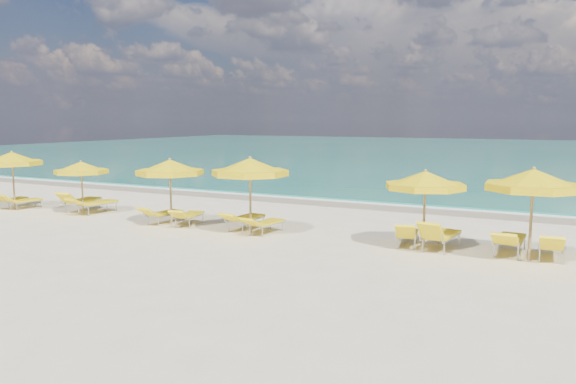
% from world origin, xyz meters
% --- Properties ---
extents(ground_plane, '(120.00, 120.00, 0.00)m').
position_xyz_m(ground_plane, '(0.00, 0.00, 0.00)').
color(ground_plane, beige).
extents(ocean, '(120.00, 80.00, 0.30)m').
position_xyz_m(ocean, '(0.00, 48.00, 0.00)').
color(ocean, '#13705A').
rests_on(ocean, ground).
extents(wet_sand_band, '(120.00, 2.60, 0.01)m').
position_xyz_m(wet_sand_band, '(0.00, 7.40, 0.00)').
color(wet_sand_band, tan).
rests_on(wet_sand_band, ground).
extents(foam_line, '(120.00, 1.20, 0.03)m').
position_xyz_m(foam_line, '(0.00, 8.20, 0.00)').
color(foam_line, white).
rests_on(foam_line, ground).
extents(whitecap_near, '(14.00, 0.36, 0.05)m').
position_xyz_m(whitecap_near, '(-6.00, 17.00, 0.00)').
color(whitecap_near, white).
rests_on(whitecap_near, ground).
extents(whitecap_far, '(18.00, 0.30, 0.05)m').
position_xyz_m(whitecap_far, '(8.00, 24.00, 0.00)').
color(whitecap_far, white).
rests_on(whitecap_far, ground).
extents(umbrella_1, '(2.64, 2.64, 2.39)m').
position_xyz_m(umbrella_1, '(-11.76, -0.14, 2.04)').
color(umbrella_1, '#9B7D4D').
rests_on(umbrella_1, ground).
extents(umbrella_2, '(2.31, 2.31, 2.08)m').
position_xyz_m(umbrella_2, '(-8.37, 0.30, 1.78)').
color(umbrella_2, '#9B7D4D').
rests_on(umbrella_2, ground).
extents(umbrella_3, '(2.39, 2.39, 2.35)m').
position_xyz_m(umbrella_3, '(-3.72, -0.11, 2.00)').
color(umbrella_3, '#9B7D4D').
rests_on(umbrella_3, ground).
extents(umbrella_4, '(3.23, 3.23, 2.50)m').
position_xyz_m(umbrella_4, '(-0.53, -0.12, 2.14)').
color(umbrella_4, '#9B7D4D').
rests_on(umbrella_4, ground).
extents(umbrella_5, '(2.28, 2.28, 2.29)m').
position_xyz_m(umbrella_5, '(4.93, 0.26, 1.95)').
color(umbrella_5, '#9B7D4D').
rests_on(umbrella_5, ground).
extents(umbrella_6, '(3.14, 3.14, 2.47)m').
position_xyz_m(umbrella_6, '(7.71, 0.14, 2.11)').
color(umbrella_6, '#9B7D4D').
rests_on(umbrella_6, ground).
extents(lounger_1_left, '(0.78, 1.69, 0.66)m').
position_xyz_m(lounger_1_left, '(-12.20, 0.09, 0.19)').
color(lounger_1_left, '#A5A8AD').
rests_on(lounger_1_left, ground).
extents(lounger_1_right, '(0.77, 1.66, 0.70)m').
position_xyz_m(lounger_1_right, '(-11.41, 0.07, 0.20)').
color(lounger_1_right, '#A5A8AD').
rests_on(lounger_1_right, ground).
extents(lounger_2_left, '(0.96, 2.08, 0.90)m').
position_xyz_m(lounger_2_left, '(-8.91, 0.77, 0.25)').
color(lounger_2_left, '#A5A8AD').
rests_on(lounger_2_left, ground).
extents(lounger_2_right, '(0.91, 2.10, 0.75)m').
position_xyz_m(lounger_2_right, '(-7.93, 0.58, 0.24)').
color(lounger_2_right, '#A5A8AD').
rests_on(lounger_2_right, ground).
extents(lounger_3_left, '(0.74, 1.80, 0.71)m').
position_xyz_m(lounger_3_left, '(-4.22, 0.10, 0.21)').
color(lounger_3_left, '#A5A8AD').
rests_on(lounger_3_left, ground).
extents(lounger_3_right, '(0.92, 1.84, 0.70)m').
position_xyz_m(lounger_3_right, '(-3.21, 0.21, 0.21)').
color(lounger_3_right, '#A5A8AD').
rests_on(lounger_3_right, ground).
extents(lounger_4_left, '(0.74, 1.96, 0.73)m').
position_xyz_m(lounger_4_left, '(-1.06, 0.45, 0.23)').
color(lounger_4_left, '#A5A8AD').
rests_on(lounger_4_left, ground).
extents(lounger_4_right, '(0.80, 1.80, 0.66)m').
position_xyz_m(lounger_4_right, '(-0.13, 0.17, 0.20)').
color(lounger_4_right, '#A5A8AD').
rests_on(lounger_4_right, ground).
extents(lounger_5_left, '(0.87, 1.75, 0.81)m').
position_xyz_m(lounger_5_left, '(4.41, 0.47, 0.21)').
color(lounger_5_left, '#A5A8AD').
rests_on(lounger_5_left, ground).
extents(lounger_5_right, '(0.91, 2.02, 0.97)m').
position_xyz_m(lounger_5_right, '(5.39, 0.44, 0.25)').
color(lounger_5_right, '#A5A8AD').
rests_on(lounger_5_right, ground).
extents(lounger_6_left, '(0.76, 2.07, 0.82)m').
position_xyz_m(lounger_6_left, '(7.18, 0.73, 0.24)').
color(lounger_6_left, '#A5A8AD').
rests_on(lounger_6_left, ground).
extents(lounger_6_right, '(0.68, 1.86, 0.82)m').
position_xyz_m(lounger_6_right, '(8.21, 0.72, 0.23)').
color(lounger_6_right, '#A5A8AD').
rests_on(lounger_6_right, ground).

